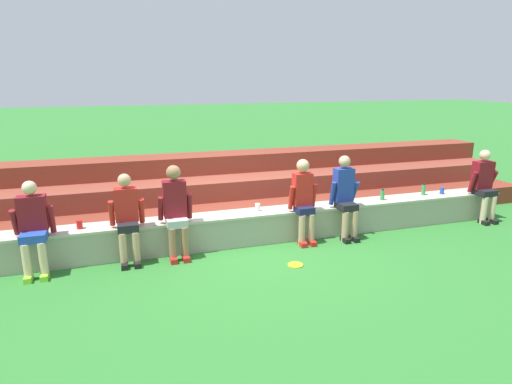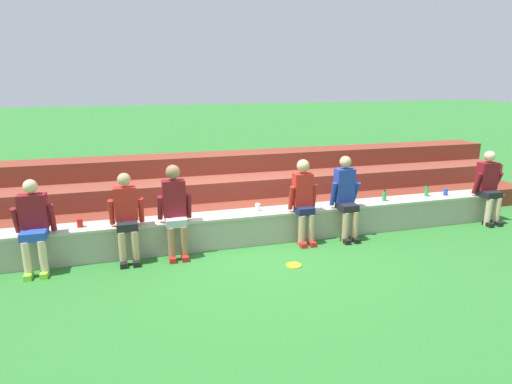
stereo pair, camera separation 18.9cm
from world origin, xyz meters
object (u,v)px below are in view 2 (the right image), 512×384
plastic_cup_middle (446,192)px  person_center (175,208)px  person_far_left (34,224)px  water_bottle_mid_right (384,196)px  plastic_cup_right_end (258,207)px  person_rightmost_edge (489,185)px  person_left_of_center (127,215)px  plastic_cup_left_end (80,223)px  person_far_right (346,196)px  water_bottle_near_right (427,191)px  person_right_of_center (304,199)px  frisbee (294,265)px

plastic_cup_middle → person_center: bearing=-177.2°
person_far_left → water_bottle_mid_right: person_far_left is taller
person_center → plastic_cup_right_end: size_ratio=11.42×
person_rightmost_edge → water_bottle_mid_right: size_ratio=6.90×
person_left_of_center → plastic_cup_left_end: (-0.69, 0.23, -0.13)m
person_far_right → person_far_left: bearing=179.9°
person_rightmost_edge → water_bottle_near_right: (-1.14, 0.32, -0.11)m
person_rightmost_edge → plastic_cup_left_end: person_rightmost_edge is taller
person_rightmost_edge → plastic_cup_middle: bearing=159.8°
person_left_of_center → person_right_of_center: bearing=-0.5°
frisbee → person_far_right: bearing=34.4°
person_far_right → water_bottle_mid_right: (0.93, 0.26, -0.14)m
water_bottle_mid_right → plastic_cup_left_end: 5.27m
person_left_of_center → plastic_cup_right_end: (2.15, 0.27, -0.13)m
person_left_of_center → frisbee: bearing=-21.1°
water_bottle_near_right → person_right_of_center: bearing=-173.4°
person_center → water_bottle_mid_right: bearing=3.6°
plastic_cup_left_end → person_right_of_center: bearing=-4.1°
person_center → person_rightmost_edge: 5.95m
person_left_of_center → plastic_cup_middle: size_ratio=10.54×
plastic_cup_left_end → plastic_cup_right_end: size_ratio=1.01×
water_bottle_mid_right → plastic_cup_left_end: (-5.27, 0.00, -0.03)m
plastic_cup_right_end → person_left_of_center: bearing=-172.8°
person_rightmost_edge → plastic_cup_right_end: (-4.53, 0.30, -0.15)m
person_left_of_center → person_rightmost_edge: 6.67m
person_center → water_bottle_near_right: size_ratio=6.59×
person_right_of_center → water_bottle_near_right: 2.69m
person_left_of_center → plastic_cup_right_end: 2.17m
person_far_left → person_right_of_center: 4.14m
person_far_right → water_bottle_mid_right: person_far_right is taller
water_bottle_mid_right → plastic_cup_left_end: bearing=180.0°
person_left_of_center → water_bottle_near_right: 5.54m
person_far_left → person_center: 2.00m
person_center → person_far_right: person_center is taller
plastic_cup_left_end → person_rightmost_edge: bearing=-2.0°
person_far_right → plastic_cup_middle: person_far_right is taller
person_far_right → person_left_of_center: bearing=179.5°
person_far_left → plastic_cup_middle: 7.21m
person_far_left → person_center: person_center is taller
person_center → person_far_left: bearing=-179.7°
water_bottle_mid_right → person_far_left: bearing=-177.6°
plastic_cup_left_end → plastic_cup_right_end: (2.84, 0.04, -0.00)m
person_far_left → person_far_right: size_ratio=0.93×
person_rightmost_edge → water_bottle_mid_right: 2.12m
person_far_left → person_rightmost_edge: 7.95m
person_right_of_center → water_bottle_near_right: person_right_of_center is taller
person_center → person_far_right: 2.92m
person_far_right → plastic_cup_middle: 2.31m
person_left_of_center → plastic_cup_middle: 5.94m
person_rightmost_edge → water_bottle_near_right: 1.19m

